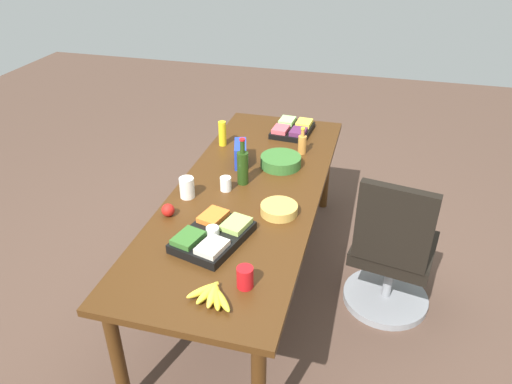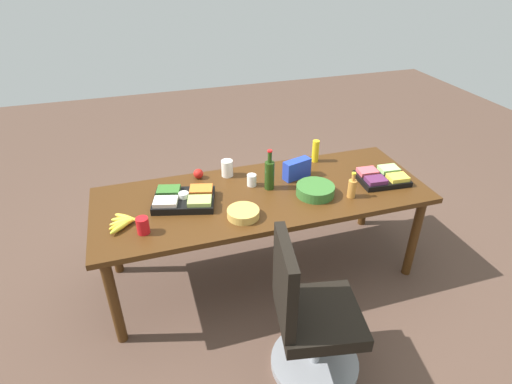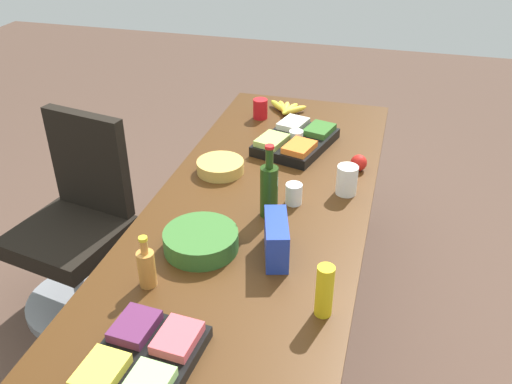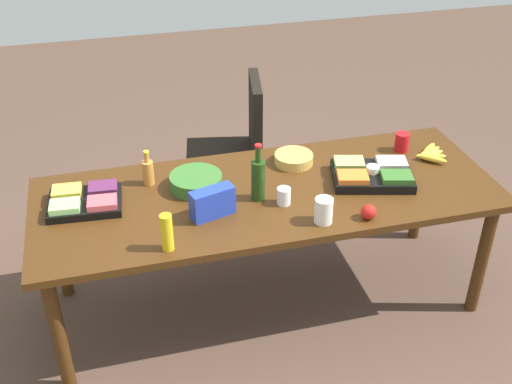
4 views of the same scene
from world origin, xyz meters
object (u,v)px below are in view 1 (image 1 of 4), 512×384
at_px(red_solo_cup, 245,277).
at_px(mustard_bottle, 222,134).
at_px(dressing_bottle, 302,144).
at_px(conference_table, 248,199).
at_px(chip_bowl, 279,209).
at_px(veggie_tray, 213,235).
at_px(apple_red, 168,210).
at_px(salad_bowl, 281,161).
at_px(paper_cup, 226,184).
at_px(office_chair, 391,260).
at_px(fruit_platter, 293,129).
at_px(mayo_jar, 187,188).
at_px(banana_bunch, 212,295).
at_px(chip_bag_blue, 240,154).
at_px(wine_bottle, 243,166).

distance_m(red_solo_cup, mustard_bottle, 1.56).
bearing_deg(red_solo_cup, dressing_bottle, 179.84).
bearing_deg(conference_table, mustard_bottle, -147.88).
height_order(chip_bowl, veggie_tray, veggie_tray).
xyz_separation_m(apple_red, mustard_bottle, (-0.98, 0.00, 0.05)).
bearing_deg(salad_bowl, paper_cup, -33.29).
bearing_deg(office_chair, fruit_platter, -138.40).
bearing_deg(mayo_jar, salad_bowl, 139.27).
xyz_separation_m(fruit_platter, dressing_bottle, (0.34, 0.14, 0.04)).
relative_size(salad_bowl, apple_red, 3.65).
relative_size(veggie_tray, dressing_bottle, 2.45).
height_order(dressing_bottle, banana_bunch, dressing_bottle).
bearing_deg(conference_table, apple_red, -41.80).
bearing_deg(mayo_jar, red_solo_cup, 39.53).
bearing_deg(red_solo_cup, salad_bowl, -175.34).
bearing_deg(paper_cup, red_solo_cup, 23.81).
bearing_deg(office_chair, mayo_jar, -82.09).
bearing_deg(office_chair, chip_bag_blue, -107.11).
bearing_deg(red_solo_cup, paper_cup, -156.19).
bearing_deg(paper_cup, veggie_tray, 10.70).
height_order(conference_table, dressing_bottle, dressing_bottle).
bearing_deg(fruit_platter, conference_table, -6.03).
xyz_separation_m(veggie_tray, dressing_bottle, (-1.16, 0.27, 0.04)).
bearing_deg(banana_bunch, dressing_bottle, 175.50).
distance_m(chip_bag_blue, mustard_bottle, 0.33).
bearing_deg(chip_bowl, wine_bottle, -133.51).
distance_m(fruit_platter, paper_cup, 1.00).
xyz_separation_m(fruit_platter, chip_bag_blue, (0.61, -0.24, 0.04)).
distance_m(chip_bowl, red_solo_cup, 0.65).
height_order(salad_bowl, wine_bottle, wine_bottle).
relative_size(apple_red, dressing_bottle, 0.39).
height_order(veggie_tray, paper_cup, paper_cup).
xyz_separation_m(veggie_tray, wine_bottle, (-0.64, -0.02, 0.08)).
xyz_separation_m(mustard_bottle, paper_cup, (0.62, 0.23, -0.05)).
distance_m(chip_bowl, chip_bag_blue, 0.67).
xyz_separation_m(red_solo_cup, fruit_platter, (-1.80, -0.13, -0.02)).
xyz_separation_m(office_chair, fruit_platter, (-0.94, -0.83, 0.40)).
xyz_separation_m(office_chair, chip_bowl, (0.21, -0.68, 0.40)).
bearing_deg(apple_red, conference_table, 138.20).
bearing_deg(chip_bowl, red_solo_cup, -1.56).
bearing_deg(chip_bowl, dressing_bottle, -179.04).
height_order(apple_red, banana_bunch, apple_red).
relative_size(veggie_tray, chip_bag_blue, 2.19).
bearing_deg(mustard_bottle, paper_cup, 20.06).
distance_m(veggie_tray, chip_bag_blue, 0.90).
height_order(apple_red, wine_bottle, wine_bottle).
height_order(chip_bag_blue, mustard_bottle, mustard_bottle).
xyz_separation_m(veggie_tray, apple_red, (-0.16, -0.33, 0.00)).
height_order(apple_red, fruit_platter, apple_red).
height_order(chip_bag_blue, mayo_jar, chip_bag_blue).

